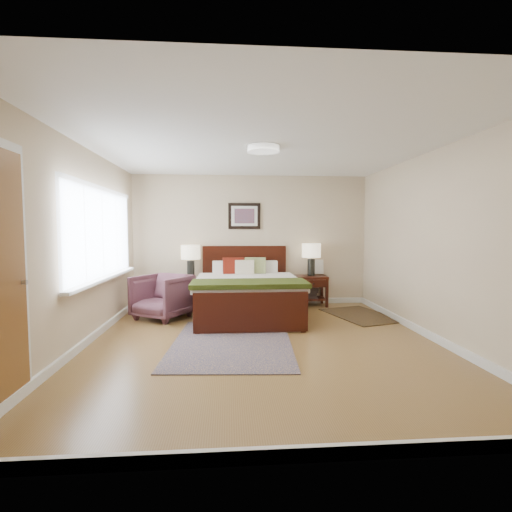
# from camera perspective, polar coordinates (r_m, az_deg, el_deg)

# --- Properties ---
(floor) EXTENTS (5.00, 5.00, 0.00)m
(floor) POSITION_cam_1_polar(r_m,az_deg,el_deg) (4.92, 1.12, -13.14)
(floor) COLOR brown
(floor) RESTS_ON ground
(back_wall) EXTENTS (4.50, 0.04, 2.50)m
(back_wall) POSITION_cam_1_polar(r_m,az_deg,el_deg) (7.20, -0.75, 2.41)
(back_wall) COLOR beige
(back_wall) RESTS_ON ground
(front_wall) EXTENTS (4.50, 0.04, 2.50)m
(front_wall) POSITION_cam_1_polar(r_m,az_deg,el_deg) (2.23, 7.24, -1.15)
(front_wall) COLOR beige
(front_wall) RESTS_ON ground
(left_wall) EXTENTS (0.04, 5.00, 2.50)m
(left_wall) POSITION_cam_1_polar(r_m,az_deg,el_deg) (5.02, -25.37, 1.34)
(left_wall) COLOR beige
(left_wall) RESTS_ON ground
(right_wall) EXTENTS (0.04, 5.00, 2.50)m
(right_wall) POSITION_cam_1_polar(r_m,az_deg,el_deg) (5.40, 25.63, 1.49)
(right_wall) COLOR beige
(right_wall) RESTS_ON ground
(ceiling) EXTENTS (4.50, 5.00, 0.02)m
(ceiling) POSITION_cam_1_polar(r_m,az_deg,el_deg) (4.82, 1.16, 16.60)
(ceiling) COLOR white
(ceiling) RESTS_ON back_wall
(window) EXTENTS (0.11, 2.72, 1.32)m
(window) POSITION_cam_1_polar(r_m,az_deg,el_deg) (5.66, -22.36, 2.96)
(window) COLOR silver
(window) RESTS_ON left_wall
(ceil_fixture) EXTENTS (0.44, 0.44, 0.08)m
(ceil_fixture) POSITION_cam_1_polar(r_m,az_deg,el_deg) (4.81, 1.16, 16.19)
(ceil_fixture) COLOR white
(ceil_fixture) RESTS_ON ceiling
(bed) EXTENTS (1.73, 2.09, 1.13)m
(bed) POSITION_cam_1_polar(r_m,az_deg,el_deg) (6.23, -1.38, -4.58)
(bed) COLOR #351207
(bed) RESTS_ON ground
(wall_art) EXTENTS (0.62, 0.05, 0.50)m
(wall_art) POSITION_cam_1_polar(r_m,az_deg,el_deg) (7.16, -1.80, 6.16)
(wall_art) COLOR black
(wall_art) RESTS_ON back_wall
(nightstand_left) EXTENTS (0.47, 0.42, 0.56)m
(nightstand_left) POSITION_cam_1_polar(r_m,az_deg,el_deg) (7.04, -9.98, -4.34)
(nightstand_left) COLOR #351207
(nightstand_left) RESTS_ON ground
(nightstand_right) EXTENTS (0.58, 0.44, 0.58)m
(nightstand_right) POSITION_cam_1_polar(r_m,az_deg,el_deg) (7.20, 8.47, -4.79)
(nightstand_right) COLOR #351207
(nightstand_right) RESTS_ON ground
(lamp_left) EXTENTS (0.36, 0.36, 0.61)m
(lamp_left) POSITION_cam_1_polar(r_m,az_deg,el_deg) (7.00, -10.02, 0.17)
(lamp_left) COLOR black
(lamp_left) RESTS_ON nightstand_left
(lamp_right) EXTENTS (0.36, 0.36, 0.61)m
(lamp_right) POSITION_cam_1_polar(r_m,az_deg,el_deg) (7.14, 8.50, 0.44)
(lamp_right) COLOR black
(lamp_right) RESTS_ON nightstand_right
(armchair) EXTENTS (1.07, 1.08, 0.72)m
(armchair) POSITION_cam_1_polar(r_m,az_deg,el_deg) (6.30, -14.21, -6.07)
(armchair) COLOR #5A313E
(armchair) RESTS_ON ground
(rug_persian) EXTENTS (1.64, 2.22, 0.01)m
(rug_persian) POSITION_cam_1_polar(r_m,az_deg,el_deg) (4.90, -3.70, -13.16)
(rug_persian) COLOR #0E1B46
(rug_persian) RESTS_ON ground
(rug_navy) EXTENTS (1.22, 1.52, 0.01)m
(rug_navy) POSITION_cam_1_polar(r_m,az_deg,el_deg) (6.62, 15.83, -8.75)
(rug_navy) COLOR black
(rug_navy) RESTS_ON ground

